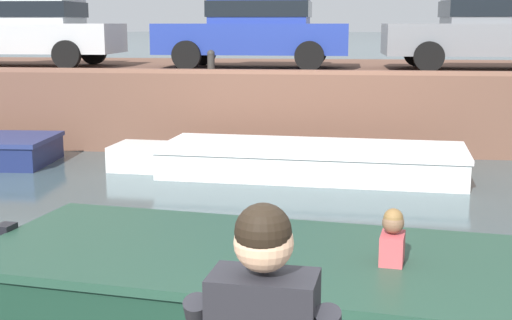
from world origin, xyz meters
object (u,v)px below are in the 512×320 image
(boat_moored_central_white, at_px, (297,160))
(motorboat_passing, at_px, (325,281))
(car_leftmost_silver, at_px, (24,28))
(car_centre_grey, at_px, (493,28))
(car_left_inner_blue, at_px, (256,28))
(mooring_bollard_mid, at_px, (211,61))

(boat_moored_central_white, relative_size, motorboat_passing, 0.85)
(car_leftmost_silver, bearing_deg, car_centre_grey, 0.00)
(car_leftmost_silver, distance_m, car_left_inner_blue, 5.20)
(boat_moored_central_white, height_order, car_left_inner_blue, car_left_inner_blue)
(car_leftmost_silver, xyz_separation_m, mooring_bollard_mid, (4.53, -1.72, -0.61))
(boat_moored_central_white, height_order, mooring_bollard_mid, mooring_bollard_mid)
(motorboat_passing, distance_m, mooring_bollard_mid, 8.09)
(car_leftmost_silver, height_order, mooring_bollard_mid, car_leftmost_silver)
(motorboat_passing, xyz_separation_m, car_leftmost_silver, (-6.91, 9.30, 2.17))
(motorboat_passing, bearing_deg, boat_moored_central_white, 95.91)
(car_left_inner_blue, bearing_deg, mooring_bollard_mid, -111.13)
(boat_moored_central_white, bearing_deg, car_leftmost_silver, 149.57)
(motorboat_passing, height_order, car_centre_grey, car_centre_grey)
(mooring_bollard_mid, bearing_deg, car_leftmost_silver, 159.17)
(car_centre_grey, xyz_separation_m, mooring_bollard_mid, (-5.59, -1.72, -0.61))
(motorboat_passing, distance_m, car_left_inner_blue, 9.70)
(boat_moored_central_white, distance_m, car_leftmost_silver, 7.65)
(mooring_bollard_mid, bearing_deg, car_centre_grey, 17.14)
(boat_moored_central_white, distance_m, mooring_bollard_mid, 3.10)
(motorboat_passing, bearing_deg, car_leftmost_silver, 126.62)
(car_left_inner_blue, bearing_deg, boat_moored_central_white, -73.01)
(mooring_bollard_mid, bearing_deg, boat_moored_central_white, -47.93)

